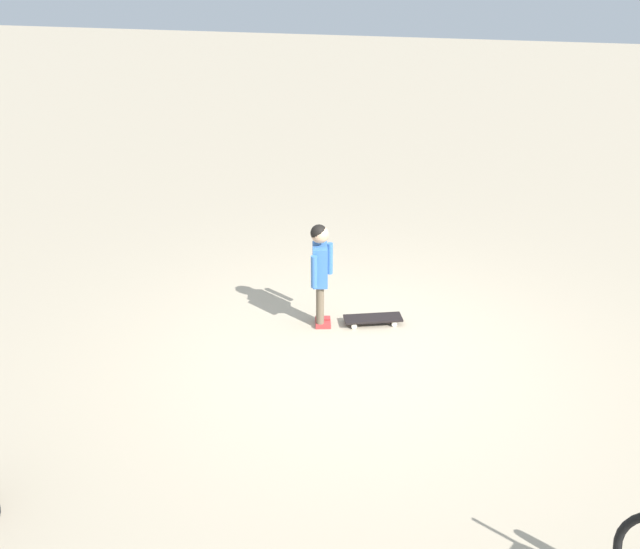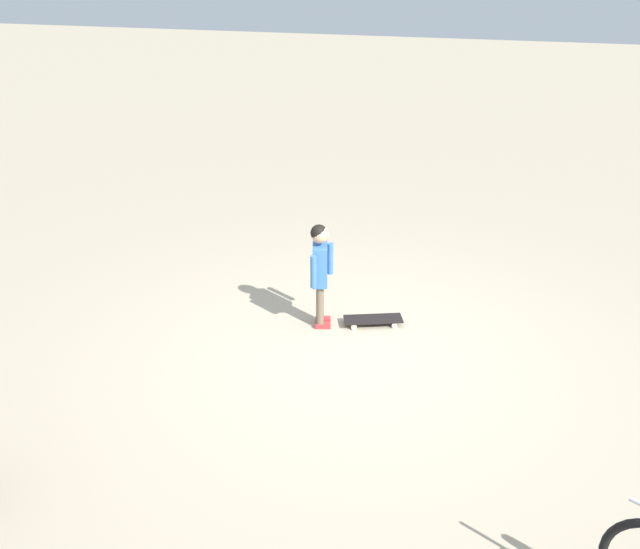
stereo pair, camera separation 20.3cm
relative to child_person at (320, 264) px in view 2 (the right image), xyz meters
name	(u,v)px [view 2 (the right image)]	position (x,y,z in m)	size (l,w,h in m)	color
ground_plane	(354,357)	(-0.47, 0.50, -0.66)	(50.00, 50.00, 0.00)	tan
child_person	(320,264)	(0.00, 0.00, 0.00)	(0.23, 0.40, 1.06)	brown
skateboard	(373,320)	(-0.51, -0.15, -0.60)	(0.61, 0.38, 0.07)	black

